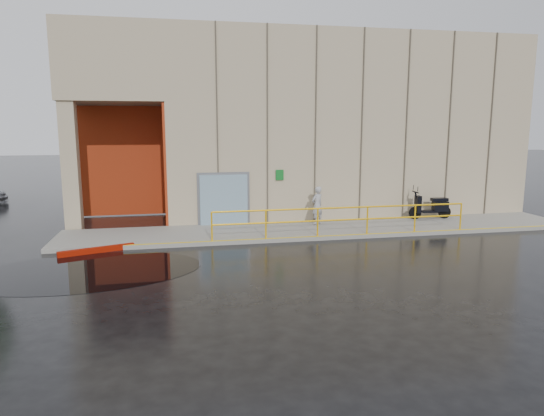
{
  "coord_description": "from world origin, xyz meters",
  "views": [
    {
      "loc": [
        -1.68,
        -13.3,
        4.08
      ],
      "look_at": [
        1.59,
        3.0,
        1.25
      ],
      "focal_mm": 32.0,
      "sensor_mm": 36.0,
      "label": 1
    }
  ],
  "objects": [
    {
      "name": "ground",
      "position": [
        0.0,
        0.0,
        0.0
      ],
      "size": [
        120.0,
        120.0,
        0.0
      ],
      "primitive_type": "plane",
      "color": "black",
      "rests_on": "ground"
    },
    {
      "name": "sidewalk",
      "position": [
        4.0,
        4.5,
        0.07
      ],
      "size": [
        20.0,
        3.0,
        0.15
      ],
      "primitive_type": "cube",
      "color": "gray",
      "rests_on": "ground"
    },
    {
      "name": "scooter",
      "position": [
        8.98,
        5.36,
        0.97
      ],
      "size": [
        1.87,
        0.73,
        1.43
      ],
      "rotation": [
        0.0,
        0.0,
        -0.08
      ],
      "color": "black",
      "rests_on": "sidewalk"
    },
    {
      "name": "guardrail",
      "position": [
        4.25,
        3.15,
        0.68
      ],
      "size": [
        9.56,
        0.06,
        1.03
      ],
      "color": "#F9B50D",
      "rests_on": "sidewalk"
    },
    {
      "name": "building",
      "position": [
        5.1,
        10.98,
        4.21
      ],
      "size": [
        20.0,
        10.17,
        8.0
      ],
      "color": "tan",
      "rests_on": "ground"
    },
    {
      "name": "puddle",
      "position": [
        -4.26,
        0.75,
        0.0
      ],
      "size": [
        6.79,
        4.49,
        0.01
      ],
      "primitive_type": "cube",
      "rotation": [
        0.0,
        0.0,
        0.08
      ],
      "color": "black",
      "rests_on": "ground"
    },
    {
      "name": "person",
      "position": [
        3.88,
        5.17,
        0.92
      ],
      "size": [
        0.67,
        0.6,
        1.54
      ],
      "primitive_type": "imported",
      "rotation": [
        0.0,
        0.0,
        3.66
      ],
      "color": "#9E9FA2",
      "rests_on": "sidewalk"
    },
    {
      "name": "red_curb",
      "position": [
        -4.26,
        2.81,
        0.09
      ],
      "size": [
        2.32,
        0.98,
        0.18
      ],
      "primitive_type": "cube",
      "rotation": [
        0.0,
        0.0,
        0.34
      ],
      "color": "#891001",
      "rests_on": "ground"
    }
  ]
}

